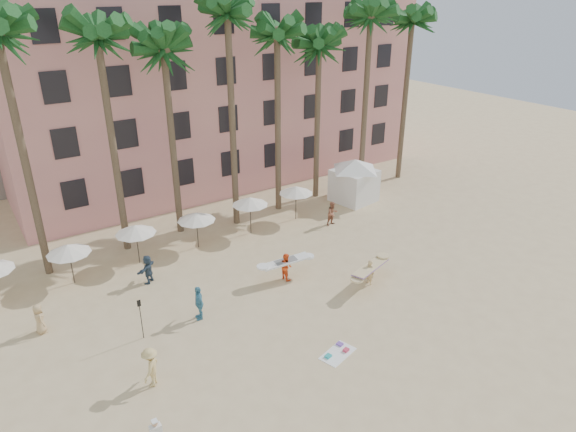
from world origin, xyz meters
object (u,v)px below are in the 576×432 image
(pink_hotel, at_px, (211,84))
(carrier_yellow, at_px, (370,270))
(cabana, at_px, (354,177))
(carrier_white, at_px, (286,265))

(pink_hotel, distance_m, carrier_yellow, 24.43)
(pink_hotel, height_order, cabana, pink_hotel)
(pink_hotel, relative_size, carrier_white, 11.66)
(pink_hotel, height_order, carrier_yellow, pink_hotel)
(cabana, bearing_deg, pink_hotel, 114.57)
(carrier_yellow, bearing_deg, pink_hotel, 86.13)
(pink_hotel, height_order, carrier_white, pink_hotel)
(carrier_yellow, height_order, carrier_white, carrier_white)
(pink_hotel, xyz_separation_m, cabana, (5.95, -13.01, -5.93))
(cabana, relative_size, carrier_white, 1.72)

